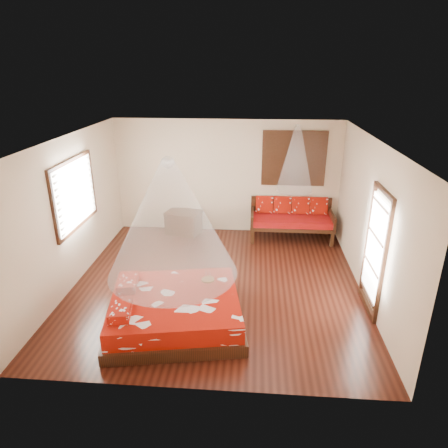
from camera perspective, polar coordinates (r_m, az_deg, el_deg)
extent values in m
cube|color=black|center=(7.90, -1.05, -8.53)|extent=(5.50, 5.50, 0.02)
cube|color=silver|center=(6.91, -1.21, 12.08)|extent=(5.50, 5.50, 0.02)
cube|color=beige|center=(8.03, -21.14, 1.57)|extent=(0.02, 5.50, 2.80)
cube|color=beige|center=(7.55, 20.22, 0.44)|extent=(0.02, 5.50, 2.80)
cube|color=beige|center=(9.91, 0.44, 6.73)|extent=(5.50, 0.02, 2.80)
cube|color=beige|center=(4.82, -4.36, -10.55)|extent=(5.50, 0.02, 2.80)
cube|color=black|center=(6.80, -6.88, -13.16)|extent=(2.43, 2.26, 0.20)
cube|color=#961004|center=(6.66, -6.98, -11.39)|extent=(2.31, 2.15, 0.30)
cube|color=#961004|center=(6.28, -14.56, -11.83)|extent=(0.40, 0.60, 0.14)
cube|color=#961004|center=(6.96, -13.60, -8.15)|extent=(0.40, 0.60, 0.14)
cube|color=black|center=(9.48, 4.10, -1.66)|extent=(0.08, 0.08, 0.42)
cube|color=black|center=(9.66, 15.20, -1.95)|extent=(0.08, 0.08, 0.42)
cube|color=black|center=(10.18, 4.15, 0.04)|extent=(0.08, 0.08, 0.42)
cube|color=black|center=(10.35, 14.50, -0.27)|extent=(0.08, 0.08, 0.42)
cube|color=black|center=(9.81, 9.59, -0.02)|extent=(1.98, 0.88, 0.08)
cube|color=#971305|center=(9.77, 9.63, 0.58)|extent=(1.92, 0.82, 0.14)
cube|color=black|center=(10.08, 9.52, 2.35)|extent=(1.98, 0.06, 0.55)
cube|color=black|center=(9.71, 4.06, 1.02)|extent=(0.06, 0.88, 0.30)
cube|color=black|center=(9.89, 15.13, 0.68)|extent=(0.06, 0.88, 0.30)
cube|color=#961004|center=(9.90, 5.79, 2.78)|extent=(0.42, 0.20, 0.43)
cube|color=#961004|center=(9.92, 8.34, 2.70)|extent=(0.42, 0.20, 0.43)
cube|color=#961004|center=(9.96, 10.86, 2.62)|extent=(0.42, 0.20, 0.43)
cube|color=#961004|center=(10.02, 13.36, 2.53)|extent=(0.42, 0.20, 0.43)
cube|color=black|center=(10.10, -5.78, 0.10)|extent=(0.90, 0.74, 0.52)
cube|color=black|center=(10.00, -5.84, 1.62)|extent=(0.95, 0.79, 0.05)
cube|color=black|center=(9.77, 9.96, 9.21)|extent=(1.52, 0.06, 1.32)
cube|color=black|center=(9.76, 9.96, 9.19)|extent=(1.35, 0.04, 1.10)
cube|color=black|center=(8.09, -20.59, 4.05)|extent=(0.08, 1.74, 1.34)
cube|color=silver|center=(8.08, -20.33, 4.05)|extent=(0.04, 1.54, 1.10)
cube|color=black|center=(7.14, 20.74, -3.92)|extent=(0.08, 1.02, 2.16)
cube|color=white|center=(7.09, 20.69, -3.19)|extent=(0.03, 0.82, 1.70)
cylinder|color=brown|center=(6.98, -2.31, -7.93)|extent=(0.22, 0.22, 0.03)
cone|color=white|center=(5.97, -7.63, 0.75)|extent=(2.00, 2.00, 1.80)
cone|color=white|center=(9.29, 10.24, 9.18)|extent=(0.84, 0.84, 1.50)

